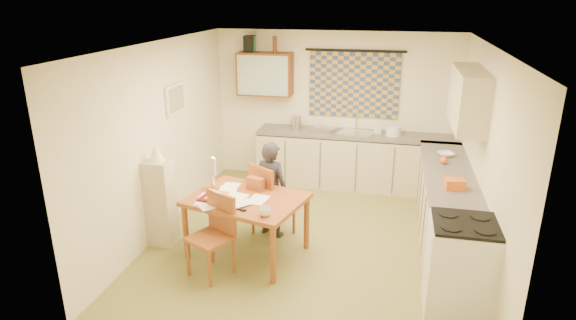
% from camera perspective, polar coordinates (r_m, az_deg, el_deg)
% --- Properties ---
extents(floor, '(4.00, 4.50, 0.02)m').
position_cam_1_polar(floor, '(6.44, 2.67, -9.35)').
color(floor, olive).
rests_on(floor, ground).
extents(ceiling, '(4.00, 4.50, 0.02)m').
position_cam_1_polar(ceiling, '(5.68, 3.08, 13.58)').
color(ceiling, white).
rests_on(ceiling, floor).
extents(wall_back, '(4.00, 0.02, 2.50)m').
position_cam_1_polar(wall_back, '(8.10, 5.59, 6.19)').
color(wall_back, '#F1ECC5').
rests_on(wall_back, floor).
extents(wall_front, '(4.00, 0.02, 2.50)m').
position_cam_1_polar(wall_front, '(3.89, -2.86, -8.64)').
color(wall_front, '#F1ECC5').
rests_on(wall_front, floor).
extents(wall_left, '(0.02, 4.50, 2.50)m').
position_cam_1_polar(wall_left, '(6.56, -14.73, 2.51)').
color(wall_left, '#F1ECC5').
rests_on(wall_left, floor).
extents(wall_right, '(0.02, 4.50, 2.50)m').
position_cam_1_polar(wall_right, '(5.96, 22.26, 0.01)').
color(wall_right, '#F1ECC5').
rests_on(wall_right, floor).
extents(window_blind, '(1.45, 0.03, 1.05)m').
position_cam_1_polar(window_blind, '(7.95, 7.82, 8.80)').
color(window_blind, navy).
rests_on(window_blind, wall_back).
extents(curtain_rod, '(1.60, 0.04, 0.04)m').
position_cam_1_polar(curtain_rod, '(7.85, 7.99, 12.72)').
color(curtain_rod, black).
rests_on(curtain_rod, wall_back).
extents(wall_cabinet, '(0.90, 0.34, 0.70)m').
position_cam_1_polar(wall_cabinet, '(8.03, -2.74, 10.15)').
color(wall_cabinet, '#582910').
rests_on(wall_cabinet, wall_back).
extents(wall_cabinet_glass, '(0.84, 0.02, 0.64)m').
position_cam_1_polar(wall_cabinet_glass, '(7.87, -3.06, 9.96)').
color(wall_cabinet_glass, '#99B2A5').
rests_on(wall_cabinet_glass, wall_back).
extents(upper_cabinet_right, '(0.34, 1.30, 0.70)m').
position_cam_1_polar(upper_cabinet_right, '(6.31, 20.58, 6.89)').
color(upper_cabinet_right, tan).
rests_on(upper_cabinet_right, wall_right).
extents(framed_print, '(0.04, 0.50, 0.40)m').
position_cam_1_polar(framed_print, '(6.78, -13.24, 7.10)').
color(framed_print, '#F3EDCA').
rests_on(framed_print, wall_left).
extents(print_canvas, '(0.01, 0.42, 0.32)m').
position_cam_1_polar(print_canvas, '(6.77, -13.05, 7.10)').
color(print_canvas, '#B7B8A0').
rests_on(print_canvas, wall_left).
extents(counter_back, '(3.30, 0.62, 0.92)m').
position_cam_1_polar(counter_back, '(7.98, 8.26, -0.09)').
color(counter_back, tan).
rests_on(counter_back, floor).
extents(counter_right, '(0.62, 2.95, 0.92)m').
position_cam_1_polar(counter_right, '(6.49, 18.26, -5.57)').
color(counter_right, tan).
rests_on(counter_right, floor).
extents(stove, '(0.64, 0.64, 0.99)m').
position_cam_1_polar(stove, '(5.16, 19.72, -11.93)').
color(stove, white).
rests_on(stove, floor).
extents(sink, '(0.65, 0.57, 0.10)m').
position_cam_1_polar(sink, '(7.85, 8.03, 2.89)').
color(sink, silver).
rests_on(sink, counter_back).
extents(tap, '(0.04, 0.04, 0.28)m').
position_cam_1_polar(tap, '(7.98, 8.12, 4.49)').
color(tap, silver).
rests_on(tap, counter_back).
extents(dish_rack, '(0.42, 0.39, 0.06)m').
position_cam_1_polar(dish_rack, '(7.89, 4.28, 3.63)').
color(dish_rack, silver).
rests_on(dish_rack, counter_back).
extents(kettle, '(0.23, 0.23, 0.24)m').
position_cam_1_polar(kettle, '(7.94, 0.97, 4.46)').
color(kettle, silver).
rests_on(kettle, counter_back).
extents(mixing_bowl, '(0.31, 0.31, 0.16)m').
position_cam_1_polar(mixing_bowl, '(7.80, 12.40, 3.43)').
color(mixing_bowl, white).
rests_on(mixing_bowl, counter_back).
extents(soap_bottle, '(0.16, 0.16, 0.21)m').
position_cam_1_polar(soap_bottle, '(7.85, 10.58, 3.82)').
color(soap_bottle, white).
rests_on(soap_bottle, counter_back).
extents(bowl, '(0.37, 0.37, 0.05)m').
position_cam_1_polar(bowl, '(7.01, 18.17, 0.64)').
color(bowl, white).
rests_on(bowl, counter_right).
extents(orange_bag, '(0.24, 0.18, 0.12)m').
position_cam_1_polar(orange_bag, '(5.87, 19.16, -2.70)').
color(orange_bag, orange).
rests_on(orange_bag, counter_right).
extents(fruit_orange, '(0.10, 0.10, 0.10)m').
position_cam_1_polar(fruit_orange, '(6.68, 18.00, -0.04)').
color(fruit_orange, orange).
rests_on(fruit_orange, counter_right).
extents(speaker, '(0.17, 0.21, 0.26)m').
position_cam_1_polar(speaker, '(8.04, -4.59, 13.57)').
color(speaker, black).
rests_on(speaker, wall_cabinet).
extents(bottle_green, '(0.08, 0.08, 0.26)m').
position_cam_1_polar(bottle_green, '(8.02, -4.09, 13.57)').
color(bottle_green, '#195926').
rests_on(bottle_green, wall_cabinet).
extents(bottle_brown, '(0.08, 0.08, 0.26)m').
position_cam_1_polar(bottle_brown, '(7.93, -1.58, 13.54)').
color(bottle_brown, '#582910').
rests_on(bottle_brown, wall_cabinet).
extents(dining_table, '(1.52, 1.29, 0.75)m').
position_cam_1_polar(dining_table, '(5.95, -4.84, -7.72)').
color(dining_table, brown).
rests_on(dining_table, floor).
extents(chair_far, '(0.63, 0.63, 1.00)m').
position_cam_1_polar(chair_far, '(6.41, -1.89, -6.24)').
color(chair_far, brown).
rests_on(chair_far, floor).
extents(chair_near, '(0.58, 0.58, 0.95)m').
position_cam_1_polar(chair_near, '(5.63, -8.99, -10.58)').
color(chair_near, brown).
rests_on(chair_near, floor).
extents(person, '(0.65, 0.57, 1.29)m').
position_cam_1_polar(person, '(6.27, -2.00, -3.48)').
color(person, black).
rests_on(person, floor).
extents(shelf_stand, '(0.32, 0.30, 1.12)m').
position_cam_1_polar(shelf_stand, '(6.30, -14.84, -4.90)').
color(shelf_stand, tan).
rests_on(shelf_stand, floor).
extents(lampshade, '(0.20, 0.20, 0.22)m').
position_cam_1_polar(lampshade, '(6.07, -15.38, 0.89)').
color(lampshade, '#F3EDCA').
rests_on(lampshade, shelf_stand).
extents(letter_rack, '(0.24, 0.16, 0.16)m').
position_cam_1_polar(letter_rack, '(5.97, -3.89, -2.80)').
color(letter_rack, brown).
rests_on(letter_rack, dining_table).
extents(mug, '(0.13, 0.13, 0.10)m').
position_cam_1_polar(mug, '(5.30, -2.76, -6.14)').
color(mug, white).
rests_on(mug, dining_table).
extents(magazine, '(0.30, 0.35, 0.03)m').
position_cam_1_polar(magazine, '(5.86, -10.11, -4.22)').
color(magazine, '#780408').
rests_on(magazine, dining_table).
extents(book, '(0.20, 0.26, 0.02)m').
position_cam_1_polar(book, '(5.89, -8.75, -4.07)').
color(book, orange).
rests_on(book, dining_table).
extents(orange_box, '(0.12, 0.09, 0.04)m').
position_cam_1_polar(orange_box, '(5.73, -9.26, -4.65)').
color(orange_box, orange).
rests_on(orange_box, dining_table).
extents(eyeglasses, '(0.14, 0.10, 0.02)m').
position_cam_1_polar(eyeglasses, '(5.47, -5.59, -5.84)').
color(eyeglasses, black).
rests_on(eyeglasses, dining_table).
extents(candle_holder, '(0.08, 0.08, 0.18)m').
position_cam_1_polar(candle_holder, '(6.07, -8.96, -2.55)').
color(candle_holder, silver).
rests_on(candle_holder, dining_table).
extents(candle, '(0.03, 0.03, 0.22)m').
position_cam_1_polar(candle, '(5.98, -8.67, -0.81)').
color(candle, white).
rests_on(candle, dining_table).
extents(candle_flame, '(0.02, 0.02, 0.02)m').
position_cam_1_polar(candle_flame, '(5.94, -8.94, 0.29)').
color(candle_flame, '#FFCC66').
rests_on(candle_flame, dining_table).
extents(papers, '(0.85, 0.87, 0.02)m').
position_cam_1_polar(papers, '(5.78, -7.06, -4.46)').
color(papers, white).
rests_on(papers, dining_table).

